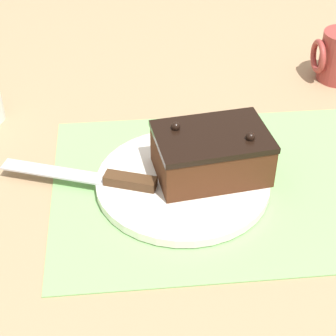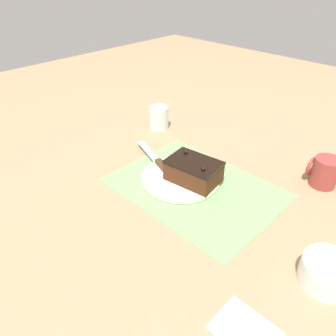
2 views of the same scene
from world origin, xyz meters
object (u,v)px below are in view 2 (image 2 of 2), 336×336
object	(u,v)px
drinking_glass	(159,118)
small_bowl	(327,271)
chocolate_cake	(194,171)
serving_knife	(158,161)
coffee_mug	(324,172)
cake_plate	(180,178)

from	to	relation	value
drinking_glass	small_bowl	xyz separation A→B (m)	(-0.75, 0.26, -0.01)
chocolate_cake	serving_knife	distance (m)	0.15
chocolate_cake	coffee_mug	bearing A→B (deg)	-135.43
serving_knife	drinking_glass	bearing A→B (deg)	64.35
chocolate_cake	drinking_glass	distance (m)	0.38
serving_knife	drinking_glass	distance (m)	0.27
serving_knife	coffee_mug	distance (m)	0.49
drinking_glass	chocolate_cake	bearing A→B (deg)	150.60
serving_knife	coffee_mug	world-z (taller)	coffee_mug
chocolate_cake	serving_knife	world-z (taller)	chocolate_cake
serving_knife	coffee_mug	bearing A→B (deg)	-37.33
small_bowl	coffee_mug	xyz separation A→B (m)	(0.15, -0.33, 0.01)
chocolate_cake	small_bowl	distance (m)	0.42
cake_plate	coffee_mug	bearing A→B (deg)	-137.80
chocolate_cake	small_bowl	size ratio (longest dim) A/B	1.51
cake_plate	serving_knife	bearing A→B (deg)	-5.09
cake_plate	drinking_glass	distance (m)	0.36
cake_plate	serving_knife	distance (m)	0.11
drinking_glass	coffee_mug	distance (m)	0.61
chocolate_cake	coffee_mug	distance (m)	0.37
serving_knife	small_bowl	size ratio (longest dim) A/B	2.00
cake_plate	chocolate_cake	xyz separation A→B (m)	(-0.04, -0.01, 0.04)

